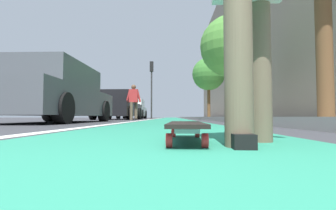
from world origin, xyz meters
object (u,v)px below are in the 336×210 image
object	(u,v)px
traffic_light	(152,79)
street_tree_mid	(231,47)
street_tree_far	(209,74)
parked_car_near	(55,95)
skateboard	(186,126)
pedestrian_distant	(134,100)
parked_car_mid	(118,106)
parked_car_far	(133,109)

from	to	relation	value
traffic_light	street_tree_mid	size ratio (longest dim) A/B	0.96
street_tree_mid	street_tree_far	xyz separation A→B (m)	(6.87, 0.00, -0.08)
parked_car_near	street_tree_mid	size ratio (longest dim) A/B	0.96
skateboard	traffic_light	distance (m)	18.46
street_tree_far	pedestrian_distant	distance (m)	8.11
traffic_light	street_tree_mid	xyz separation A→B (m)	(-8.45, -4.30, 0.21)
parked_car_mid	traffic_light	size ratio (longest dim) A/B	0.95
parked_car_near	pedestrian_distant	world-z (taller)	pedestrian_distant
pedestrian_distant	parked_car_near	bearing A→B (deg)	167.12
parked_car_near	street_tree_mid	bearing A→B (deg)	-49.88
street_tree_mid	street_tree_far	distance (m)	6.88
parked_car_near	parked_car_mid	distance (m)	6.90
parked_car_near	parked_car_far	world-z (taller)	parked_car_far
parked_car_near	parked_car_far	xyz separation A→B (m)	(12.89, 0.02, 0.01)
skateboard	parked_car_near	bearing A→B (deg)	32.64
traffic_light	pedestrian_distant	bearing A→B (deg)	178.59
skateboard	traffic_light	xyz separation A→B (m)	(18.13, 1.70, 3.03)
street_tree_mid	street_tree_far	world-z (taller)	street_tree_mid
parked_car_mid	pedestrian_distant	xyz separation A→B (m)	(-1.56, -1.08, 0.23)
parked_car_mid	pedestrian_distant	size ratio (longest dim) A/B	2.60
street_tree_far	parked_car_far	bearing A→B (deg)	78.20
street_tree_far	parked_car_near	bearing A→B (deg)	153.95
parked_car_mid	street_tree_far	size ratio (longest dim) A/B	0.97
skateboard	traffic_light	world-z (taller)	traffic_light
street_tree_mid	parked_car_mid	bearing A→B (deg)	69.52
skateboard	parked_car_near	world-z (taller)	parked_car_near
parked_car_near	parked_car_mid	bearing A→B (deg)	-1.15
skateboard	parked_car_mid	bearing A→B (deg)	14.20
skateboard	pedestrian_distant	world-z (taller)	pedestrian_distant
skateboard	parked_car_mid	size ratio (longest dim) A/B	0.20
skateboard	parked_car_far	xyz separation A→B (m)	(17.75, 3.14, 0.63)
skateboard	parked_car_near	distance (m)	5.81
parked_car_far	street_tree_far	xyz separation A→B (m)	(-1.20, -5.74, 2.53)
street_tree_mid	skateboard	bearing A→B (deg)	164.97
street_tree_far	parked_car_mid	bearing A→B (deg)	130.67
street_tree_mid	pedestrian_distant	xyz separation A→B (m)	(0.53, 4.49, -2.38)
parked_car_far	parked_car_mid	bearing A→B (deg)	-178.44
parked_car_mid	parked_car_far	distance (m)	5.99
parked_car_near	street_tree_mid	distance (m)	7.92
skateboard	traffic_light	size ratio (longest dim) A/B	0.19
parked_car_mid	pedestrian_distant	world-z (taller)	pedestrian_distant
skateboard	parked_car_far	size ratio (longest dim) A/B	0.21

